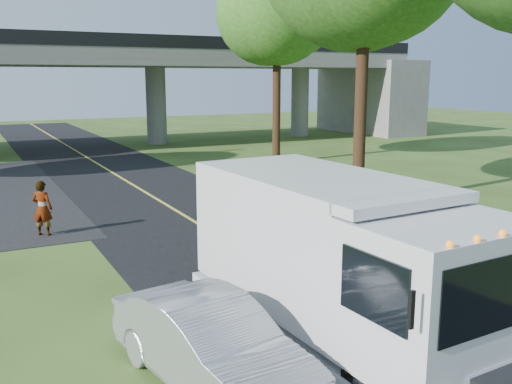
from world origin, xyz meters
TOP-DOWN VIEW (x-y plane):
  - ground at (0.00, 0.00)m, footprint 120.00×120.00m
  - road at (0.00, 10.00)m, footprint 7.00×90.00m
  - lane_line at (0.00, 10.00)m, footprint 0.12×90.00m
  - overpass at (0.00, 32.00)m, footprint 54.00×10.00m
  - tree_right_far at (9.21, 19.84)m, footprint 5.77×5.67m
  - step_van at (-0.87, 0.47)m, footprint 2.90×7.14m
  - silver_sedan at (-3.51, 0.00)m, footprint 2.15×4.34m
  - pedestrian at (-4.62, 10.21)m, footprint 0.74×0.69m

SIDE VIEW (x-z plane):
  - ground at x=0.00m, z-range 0.00..0.00m
  - road at x=0.00m, z-range 0.00..0.02m
  - lane_line at x=0.00m, z-range 0.03..0.03m
  - silver_sedan at x=-3.51m, z-range 0.00..1.37m
  - pedestrian at x=-4.62m, z-range 0.00..1.69m
  - step_van at x=-0.87m, z-range 0.13..3.08m
  - overpass at x=0.00m, z-range 0.91..8.21m
  - tree_right_far at x=9.21m, z-range 2.81..13.80m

